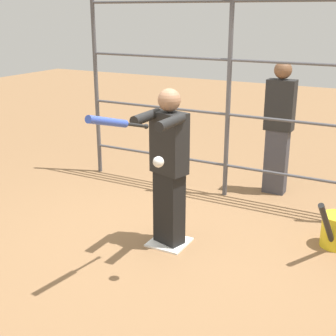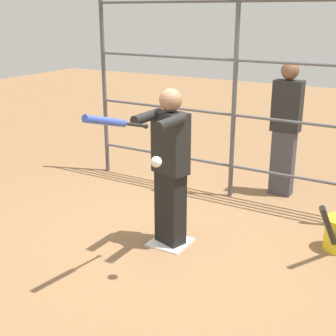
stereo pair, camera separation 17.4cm
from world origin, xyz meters
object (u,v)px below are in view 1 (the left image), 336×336
at_px(batter, 168,164).
at_px(bystander_behind_fence, 279,127).
at_px(baseball_bat_swinging, 113,122).
at_px(softball_in_flight, 158,162).

bearing_deg(batter, bystander_behind_fence, -105.44).
relative_size(baseball_bat_swinging, softball_in_flight, 8.53).
bearing_deg(baseball_bat_swinging, batter, -91.45).
bearing_deg(baseball_bat_swinging, softball_in_flight, -146.08).
xyz_separation_m(softball_in_flight, bystander_behind_fence, (-0.28, -2.75, -0.24)).
bearing_deg(bystander_behind_fence, baseball_bat_swinging, 78.76).
bearing_deg(batter, baseball_bat_swinging, 88.55).
xyz_separation_m(batter, baseball_bat_swinging, (0.02, 0.91, 0.62)).
relative_size(batter, baseball_bat_swinging, 2.04).
relative_size(batter, bystander_behind_fence, 0.94).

